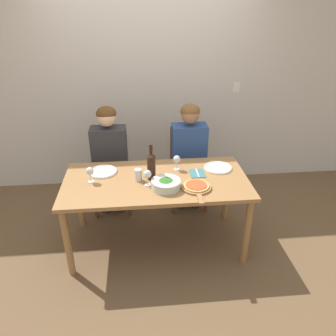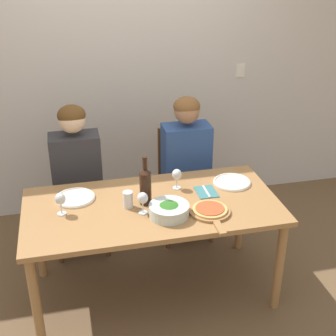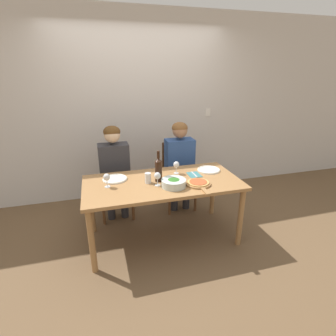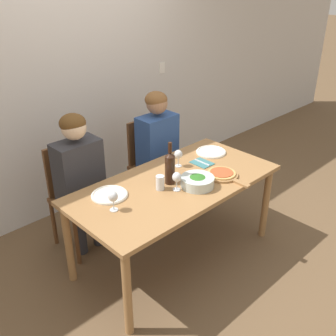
{
  "view_description": "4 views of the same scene",
  "coord_description": "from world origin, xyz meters",
  "px_view_note": "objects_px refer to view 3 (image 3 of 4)",
  "views": [
    {
      "loc": [
        -0.14,
        -2.66,
        2.22
      ],
      "look_at": [
        0.12,
        0.08,
        0.81
      ],
      "focal_mm": 35.0,
      "sensor_mm": 36.0,
      "label": 1
    },
    {
      "loc": [
        -0.51,
        -2.67,
        2.35
      ],
      "look_at": [
        0.15,
        0.16,
        0.91
      ],
      "focal_mm": 50.0,
      "sensor_mm": 36.0,
      "label": 2
    },
    {
      "loc": [
        -0.67,
        -2.57,
        1.89
      ],
      "look_at": [
        0.07,
        0.03,
        0.87
      ],
      "focal_mm": 28.0,
      "sensor_mm": 36.0,
      "label": 3
    },
    {
      "loc": [
        -1.93,
        -1.92,
        2.25
      ],
      "look_at": [
        0.06,
        0.14,
        0.79
      ],
      "focal_mm": 42.0,
      "sensor_mm": 36.0,
      "label": 4
    }
  ],
  "objects_px": {
    "wine_glass_right": "(176,165)",
    "wine_glass_centre": "(157,176)",
    "chair_right": "(177,172)",
    "wine_bottle": "(158,169)",
    "water_tumbler": "(148,178)",
    "broccoli_bowl": "(174,183)",
    "person_man": "(180,158)",
    "person_woman": "(114,164)",
    "wine_glass_left": "(107,178)",
    "dinner_plate_right": "(209,170)",
    "fork_on_napkin": "(194,175)",
    "pizza_on_board": "(198,183)",
    "chair_left": "(115,179)",
    "dinner_plate_left": "(115,179)"
  },
  "relations": [
    {
      "from": "chair_right",
      "to": "wine_glass_centre",
      "type": "xyz_separation_m",
      "value": [
        -0.49,
        -0.85,
        0.33
      ]
    },
    {
      "from": "water_tumbler",
      "to": "broccoli_bowl",
      "type": "bearing_deg",
      "value": -34.31
    },
    {
      "from": "chair_right",
      "to": "wine_bottle",
      "type": "bearing_deg",
      "value": -121.73
    },
    {
      "from": "person_woman",
      "to": "wine_glass_centre",
      "type": "distance_m",
      "value": 0.84
    },
    {
      "from": "person_woman",
      "to": "pizza_on_board",
      "type": "height_order",
      "value": "person_woman"
    },
    {
      "from": "wine_glass_centre",
      "to": "fork_on_napkin",
      "type": "distance_m",
      "value": 0.52
    },
    {
      "from": "wine_bottle",
      "to": "wine_glass_centre",
      "type": "height_order",
      "value": "wine_bottle"
    },
    {
      "from": "person_man",
      "to": "wine_glass_right",
      "type": "xyz_separation_m",
      "value": [
        -0.2,
        -0.46,
        0.08
      ]
    },
    {
      "from": "chair_right",
      "to": "person_man",
      "type": "relative_size",
      "value": 0.74
    },
    {
      "from": "wine_glass_left",
      "to": "pizza_on_board",
      "type": "bearing_deg",
      "value": -12.44
    },
    {
      "from": "chair_left",
      "to": "wine_glass_centre",
      "type": "bearing_deg",
      "value": -65.37
    },
    {
      "from": "chair_right",
      "to": "wine_glass_left",
      "type": "relative_size",
      "value": 6.15
    },
    {
      "from": "person_woman",
      "to": "wine_glass_centre",
      "type": "bearing_deg",
      "value": -62.23
    },
    {
      "from": "wine_glass_centre",
      "to": "dinner_plate_right",
      "type": "bearing_deg",
      "value": 20.14
    },
    {
      "from": "pizza_on_board",
      "to": "wine_glass_centre",
      "type": "bearing_deg",
      "value": 166.56
    },
    {
      "from": "pizza_on_board",
      "to": "dinner_plate_left",
      "type": "bearing_deg",
      "value": 155.48
    },
    {
      "from": "chair_right",
      "to": "wine_bottle",
      "type": "distance_m",
      "value": 0.93
    },
    {
      "from": "wine_bottle",
      "to": "wine_glass_centre",
      "type": "relative_size",
      "value": 2.3
    },
    {
      "from": "person_woman",
      "to": "broccoli_bowl",
      "type": "xyz_separation_m",
      "value": [
        0.55,
        -0.81,
        0.02
      ]
    },
    {
      "from": "wine_glass_left",
      "to": "dinner_plate_left",
      "type": "bearing_deg",
      "value": 62.35
    },
    {
      "from": "broccoli_bowl",
      "to": "dinner_plate_right",
      "type": "xyz_separation_m",
      "value": [
        0.55,
        0.33,
        -0.03
      ]
    },
    {
      "from": "wine_glass_right",
      "to": "wine_bottle",
      "type": "bearing_deg",
      "value": -147.87
    },
    {
      "from": "person_man",
      "to": "broccoli_bowl",
      "type": "distance_m",
      "value": 0.87
    },
    {
      "from": "person_man",
      "to": "fork_on_napkin",
      "type": "xyz_separation_m",
      "value": [
        -0.01,
        -0.57,
        -0.02
      ]
    },
    {
      "from": "person_man",
      "to": "dinner_plate_right",
      "type": "height_order",
      "value": "person_man"
    },
    {
      "from": "wine_glass_left",
      "to": "water_tumbler",
      "type": "xyz_separation_m",
      "value": [
        0.43,
        -0.01,
        -0.05
      ]
    },
    {
      "from": "wine_glass_centre",
      "to": "wine_glass_left",
      "type": "bearing_deg",
      "value": 168.4
    },
    {
      "from": "person_man",
      "to": "pizza_on_board",
      "type": "distance_m",
      "value": 0.84
    },
    {
      "from": "chair_left",
      "to": "dinner_plate_right",
      "type": "distance_m",
      "value": 1.27
    },
    {
      "from": "person_woman",
      "to": "chair_right",
      "type": "bearing_deg",
      "value": 7.07
    },
    {
      "from": "broccoli_bowl",
      "to": "wine_glass_centre",
      "type": "xyz_separation_m",
      "value": [
        -0.16,
        0.07,
        0.06
      ]
    },
    {
      "from": "wine_glass_centre",
      "to": "water_tumbler",
      "type": "distance_m",
      "value": 0.14
    },
    {
      "from": "wine_glass_left",
      "to": "wine_glass_centre",
      "type": "bearing_deg",
      "value": -11.6
    },
    {
      "from": "dinner_plate_left",
      "to": "wine_glass_left",
      "type": "xyz_separation_m",
      "value": [
        -0.09,
        -0.18,
        0.1
      ]
    },
    {
      "from": "broccoli_bowl",
      "to": "water_tumbler",
      "type": "distance_m",
      "value": 0.29
    },
    {
      "from": "person_woman",
      "to": "fork_on_napkin",
      "type": "distance_m",
      "value": 1.04
    },
    {
      "from": "dinner_plate_right",
      "to": "wine_glass_centre",
      "type": "distance_m",
      "value": 0.76
    },
    {
      "from": "wine_bottle",
      "to": "person_man",
      "type": "bearing_deg",
      "value": 53.98
    },
    {
      "from": "person_man",
      "to": "dinner_plate_right",
      "type": "xyz_separation_m",
      "value": [
        0.21,
        -0.48,
        -0.01
      ]
    },
    {
      "from": "wine_glass_right",
      "to": "wine_glass_centre",
      "type": "relative_size",
      "value": 1.0
    },
    {
      "from": "wine_bottle",
      "to": "pizza_on_board",
      "type": "height_order",
      "value": "wine_bottle"
    },
    {
      "from": "person_man",
      "to": "wine_glass_left",
      "type": "relative_size",
      "value": 8.26
    },
    {
      "from": "person_woman",
      "to": "dinner_plate_right",
      "type": "height_order",
      "value": "person_woman"
    },
    {
      "from": "chair_left",
      "to": "chair_right",
      "type": "xyz_separation_m",
      "value": [
        0.88,
        0.0,
        0.0
      ]
    },
    {
      "from": "person_woman",
      "to": "wine_bottle",
      "type": "height_order",
      "value": "person_woman"
    },
    {
      "from": "person_man",
      "to": "fork_on_napkin",
      "type": "distance_m",
      "value": 0.57
    },
    {
      "from": "wine_bottle",
      "to": "pizza_on_board",
      "type": "xyz_separation_m",
      "value": [
        0.39,
        -0.22,
        -0.12
      ]
    },
    {
      "from": "wine_glass_right",
      "to": "fork_on_napkin",
      "type": "relative_size",
      "value": 0.84
    },
    {
      "from": "dinner_plate_left",
      "to": "fork_on_napkin",
      "type": "height_order",
      "value": "dinner_plate_left"
    },
    {
      "from": "chair_right",
      "to": "water_tumbler",
      "type": "xyz_separation_m",
      "value": [
        -0.58,
        -0.75,
        0.28
      ]
    }
  ]
}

